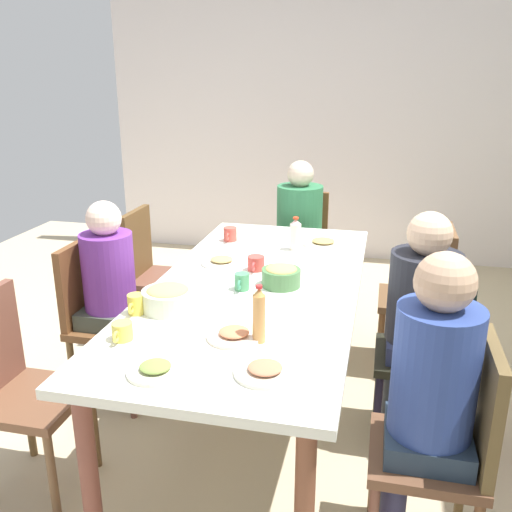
# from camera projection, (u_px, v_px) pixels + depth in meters

# --- Properties ---
(ground_plane) EXTENTS (6.80, 6.80, 0.00)m
(ground_plane) POSITION_uv_depth(u_px,v_px,m) (256.00, 414.00, 3.00)
(ground_plane) COLOR #C1AF8C
(wall_left) EXTENTS (0.12, 4.18, 2.60)m
(wall_left) POSITION_uv_depth(u_px,v_px,m) (325.00, 122.00, 5.27)
(wall_left) COLOR white
(wall_left) RESTS_ON ground_plane
(dining_table) EXTENTS (2.20, 1.00, 0.75)m
(dining_table) POSITION_uv_depth(u_px,v_px,m) (256.00, 298.00, 2.79)
(dining_table) COLOR white
(dining_table) RESTS_ON ground_plane
(chair_0) EXTENTS (0.40, 0.40, 0.90)m
(chair_0) POSITION_uv_depth(u_px,v_px,m) (300.00, 245.00, 4.21)
(chair_0) COLOR brown
(chair_0) RESTS_ON ground_plane
(person_0) EXTENTS (0.33, 0.33, 1.16)m
(person_0) POSITION_uv_depth(u_px,v_px,m) (299.00, 223.00, 4.07)
(person_0) COLOR #363544
(person_0) RESTS_ON ground_plane
(chair_1) EXTENTS (0.40, 0.40, 0.90)m
(chair_1) POSITION_uv_depth(u_px,v_px,m) (152.00, 268.00, 3.71)
(chair_1) COLOR brown
(chair_1) RESTS_ON ground_plane
(chair_2) EXTENTS (0.40, 0.40, 0.90)m
(chair_2) POSITION_uv_depth(u_px,v_px,m) (436.00, 347.00, 2.65)
(chair_2) COLOR black
(chair_2) RESTS_ON ground_plane
(person_2) EXTENTS (0.33, 0.33, 1.17)m
(person_2) POSITION_uv_depth(u_px,v_px,m) (420.00, 307.00, 2.61)
(person_2) COLOR #333B44
(person_2) RESTS_ON ground_plane
(chair_3) EXTENTS (0.40, 0.40, 0.90)m
(chair_3) POSITION_uv_depth(u_px,v_px,m) (427.00, 291.00, 3.33)
(chair_3) COLOR brown
(chair_3) RESTS_ON ground_plane
(chair_4) EXTENTS (0.40, 0.40, 0.90)m
(chair_4) POSITION_uv_depth(u_px,v_px,m) (451.00, 442.00, 1.98)
(chair_4) COLOR brown
(chair_4) RESTS_ON ground_plane
(person_4) EXTENTS (0.30, 0.30, 1.21)m
(person_4) POSITION_uv_depth(u_px,v_px,m) (430.00, 386.00, 1.93)
(person_4) COLOR #2E2D4B
(person_4) RESTS_ON ground_plane
(chair_5) EXTENTS (0.40, 0.40, 0.90)m
(chair_5) POSITION_uv_depth(u_px,v_px,m) (14.00, 382.00, 2.35)
(chair_5) COLOR brown
(chair_5) RESTS_ON ground_plane
(chair_6) EXTENTS (0.40, 0.40, 0.90)m
(chair_6) POSITION_uv_depth(u_px,v_px,m) (99.00, 312.00, 3.03)
(chair_6) COLOR brown
(chair_6) RESTS_ON ground_plane
(person_6) EXTENTS (0.30, 0.30, 1.14)m
(person_6) POSITION_uv_depth(u_px,v_px,m) (112.00, 286.00, 2.96)
(person_6) COLOR #44484A
(person_6) RESTS_ON ground_plane
(plate_0) EXTENTS (0.20, 0.20, 0.04)m
(plate_0) POSITION_uv_depth(u_px,v_px,m) (155.00, 370.00, 1.95)
(plate_0) COLOR #EDE9CA
(plate_0) RESTS_ON dining_table
(plate_1) EXTENTS (0.25, 0.25, 0.04)m
(plate_1) POSITION_uv_depth(u_px,v_px,m) (323.00, 243.00, 3.39)
(plate_1) COLOR white
(plate_1) RESTS_ON dining_table
(plate_2) EXTENTS (0.22, 0.22, 0.04)m
(plate_2) POSITION_uv_depth(u_px,v_px,m) (234.00, 335.00, 2.21)
(plate_2) COLOR beige
(plate_2) RESTS_ON dining_table
(plate_3) EXTENTS (0.22, 0.22, 0.04)m
(plate_3) POSITION_uv_depth(u_px,v_px,m) (265.00, 371.00, 1.95)
(plate_3) COLOR silver
(plate_3) RESTS_ON dining_table
(plate_4) EXTENTS (0.22, 0.22, 0.04)m
(plate_4) POSITION_uv_depth(u_px,v_px,m) (222.00, 262.00, 3.06)
(plate_4) COLOR white
(plate_4) RESTS_ON dining_table
(bowl_0) EXTENTS (0.19, 0.19, 0.11)m
(bowl_0) POSITION_uv_depth(u_px,v_px,m) (281.00, 276.00, 2.74)
(bowl_0) COLOR #4A7A46
(bowl_0) RESTS_ON dining_table
(bowl_1) EXTENTS (0.23, 0.23, 0.11)m
(bowl_1) POSITION_uv_depth(u_px,v_px,m) (168.00, 298.00, 2.46)
(bowl_1) COLOR beige
(bowl_1) RESTS_ON dining_table
(cup_0) EXTENTS (0.12, 0.08, 0.09)m
(cup_0) POSITION_uv_depth(u_px,v_px,m) (230.00, 234.00, 3.46)
(cup_0) COLOR #C44C40
(cup_0) RESTS_ON dining_table
(cup_1) EXTENTS (0.11, 0.07, 0.08)m
(cup_1) POSITION_uv_depth(u_px,v_px,m) (242.00, 282.00, 2.69)
(cup_1) COLOR #4A9561
(cup_1) RESTS_ON dining_table
(cup_2) EXTENTS (0.12, 0.08, 0.07)m
(cup_2) POSITION_uv_depth(u_px,v_px,m) (122.00, 331.00, 2.19)
(cup_2) COLOR #DFCE55
(cup_2) RESTS_ON dining_table
(cup_3) EXTENTS (0.11, 0.07, 0.09)m
(cup_3) POSITION_uv_depth(u_px,v_px,m) (136.00, 304.00, 2.42)
(cup_3) COLOR #E3CA4A
(cup_3) RESTS_ON dining_table
(cup_4) EXTENTS (0.13, 0.09, 0.08)m
(cup_4) POSITION_uv_depth(u_px,v_px,m) (256.00, 263.00, 2.95)
(cup_4) COLOR #C7453D
(cup_4) RESTS_ON dining_table
(bottle_0) EXTENTS (0.07, 0.07, 0.20)m
(bottle_0) POSITION_uv_depth(u_px,v_px,m) (295.00, 235.00, 3.28)
(bottle_0) COLOR silver
(bottle_0) RESTS_ON dining_table
(bottle_1) EXTENTS (0.05, 0.05, 0.24)m
(bottle_1) POSITION_uv_depth(u_px,v_px,m) (259.00, 315.00, 2.15)
(bottle_1) COLOR #D08F4C
(bottle_1) RESTS_ON dining_table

